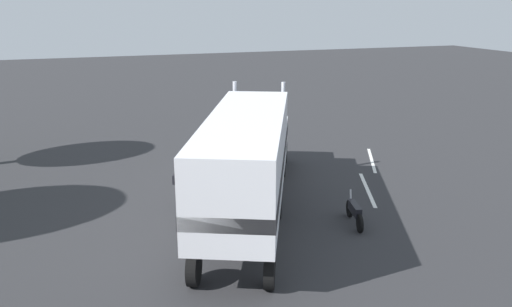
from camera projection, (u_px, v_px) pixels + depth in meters
The scene contains 6 objects.
ground_plane at pixel (263, 172), 25.78m from camera, with size 120.00×120.00×0.00m, color #2D2D30.
lane_stripe_near at pixel (367, 189), 23.42m from camera, with size 4.40×0.16×0.01m, color silver.
lane_stripe_mid at pixel (372, 160), 27.72m from camera, with size 4.40×0.16×0.01m, color silver.
semi_truck at pixel (249, 153), 19.92m from camera, with size 13.92×8.15×4.50m.
person_bystander at pixel (180, 186), 21.23m from camera, with size 0.42×0.48×1.63m.
motorcycle at pixel (355, 212), 19.67m from camera, with size 2.07×0.62×1.12m.
Camera 1 is at (-23.02, 8.49, 7.99)m, focal length 37.34 mm.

